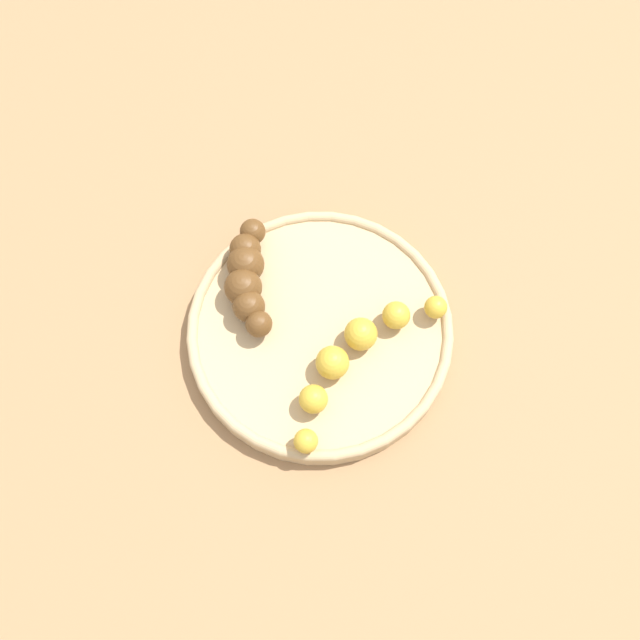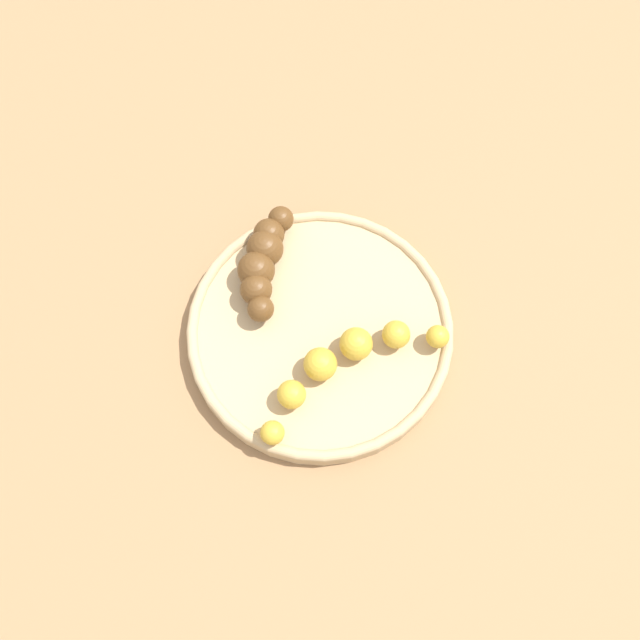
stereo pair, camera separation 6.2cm
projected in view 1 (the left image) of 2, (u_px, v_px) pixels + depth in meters
ground_plane at (320, 335)px, 0.65m from camera, size 2.40×2.40×0.00m
fruit_bowl at (320, 331)px, 0.64m from camera, size 0.24×0.24×0.02m
banana_spotted at (354, 355)px, 0.61m from camera, size 0.19×0.06×0.03m
banana_overripe at (246, 277)px, 0.64m from camera, size 0.09×0.09×0.03m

